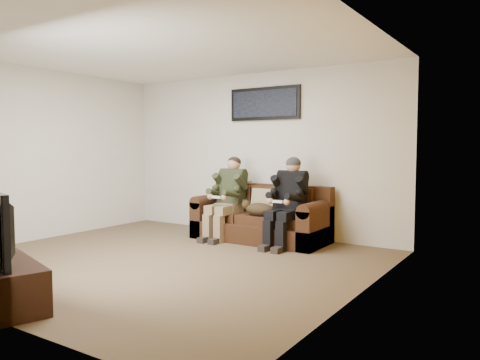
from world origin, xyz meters
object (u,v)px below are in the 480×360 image
Objects in this scene: framed_poster at (264,104)px; person_left at (228,193)px; sofa at (262,219)px; person_right at (288,197)px; cat at (259,209)px; television at (5,225)px; tv_stand at (7,281)px.

person_left is at bearing -119.69° from framed_poster.
framed_poster is at bearing 116.94° from sofa.
sofa is 0.67m from person_right.
sofa reaches higher than cat.
person_right reaches higher than cat.
person_right reaches higher than television.
tv_stand is 0.52m from television.
cat is 3.57m from television.
cat is 0.60× the size of television.
sofa is 1.84× the size of television.
sofa is 1.61× the size of person_left.
tv_stand is (-0.97, -3.60, -0.51)m from person_right.
person_left reaches higher than cat.
framed_poster is (-0.28, 0.64, 1.59)m from cat.
person_left is 3.64m from tv_stand.
framed_poster is at bearing 60.31° from person_left.
sofa is 0.67m from person_left.
cat reaches higher than tv_stand.
person_right is at bearing 0.02° from person_left.
person_left reaches higher than tv_stand.
person_right is 0.49m from cat.
television is (0.00, 0.00, 0.52)m from tv_stand.
framed_poster reaches higher than person_left.
framed_poster is 4.40m from television.
cat is 0.53× the size of framed_poster.
television reaches higher than cat.
person_left is (-0.52, -0.17, 0.39)m from sofa.
television is at bearing -105.08° from person_right.
person_left reaches higher than sofa.
sofa is at bearing 100.81° from television.
person_right is at bearing 10.67° from cat.
person_left is 1.92× the size of cat.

